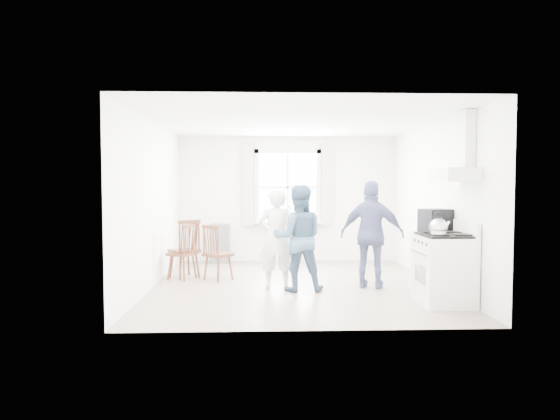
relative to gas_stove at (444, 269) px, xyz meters
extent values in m
cube|color=gray|center=(-1.91, 1.35, -0.49)|extent=(4.62, 5.12, 0.02)
cube|color=white|center=(-1.91, 3.87, 0.82)|extent=(4.62, 0.04, 2.64)
cube|color=white|center=(-1.91, -1.17, 0.82)|extent=(4.62, 0.04, 2.64)
cube|color=white|center=(-4.18, 1.35, 0.82)|extent=(0.04, 5.12, 2.64)
cube|color=white|center=(0.36, 1.35, 0.82)|extent=(0.04, 5.12, 2.64)
cube|color=white|center=(-1.91, 1.35, 2.13)|extent=(4.62, 5.12, 0.02)
cube|color=white|center=(-1.91, 3.83, 1.07)|extent=(1.20, 0.02, 1.40)
cube|color=silver|center=(-1.91, 3.80, 1.81)|extent=(1.38, 0.09, 0.09)
cube|color=silver|center=(-1.91, 3.80, 0.32)|extent=(1.38, 0.09, 0.09)
cube|color=silver|center=(-2.56, 3.80, 1.07)|extent=(0.09, 0.09, 1.58)
cube|color=silver|center=(-1.27, 3.80, 1.07)|extent=(0.09, 0.09, 1.58)
cube|color=silver|center=(-1.91, 3.73, 0.34)|extent=(1.38, 0.24, 0.06)
cube|color=beige|center=(-2.73, 3.79, 1.12)|extent=(0.24, 0.05, 1.70)
cube|color=beige|center=(-1.09, 3.79, 1.12)|extent=(0.24, 0.05, 1.70)
cube|color=silver|center=(0.11, 0.00, 1.26)|extent=(0.45, 0.76, 0.18)
cube|color=silver|center=(0.26, 0.00, 1.73)|extent=(0.14, 0.30, 0.76)
cube|color=slate|center=(-3.31, 3.68, -0.08)|extent=(0.40, 0.30, 0.80)
cube|color=white|center=(-0.01, 0.00, -0.02)|extent=(0.65, 0.76, 0.92)
cube|color=black|center=(-0.01, 0.00, 0.45)|extent=(0.61, 0.72, 0.03)
cube|color=white|center=(0.29, 0.00, 0.54)|extent=(0.06, 0.76, 0.20)
cylinder|color=silver|center=(-0.35, 0.00, 0.22)|extent=(0.02, 0.61, 0.02)
sphere|color=silver|center=(-0.15, -0.17, 0.58)|extent=(0.23, 0.23, 0.23)
cylinder|color=silver|center=(-0.15, -0.17, 0.51)|extent=(0.20, 0.20, 0.05)
torus|color=black|center=(-0.15, -0.17, 0.71)|extent=(0.14, 0.07, 0.14)
cube|color=silver|center=(0.07, 0.70, -0.03)|extent=(0.50, 0.55, 0.90)
cube|color=black|center=(0.10, 0.66, 0.51)|extent=(0.48, 0.45, 0.19)
cube|color=black|center=(0.10, 0.66, 0.68)|extent=(0.48, 0.45, 0.17)
cube|color=#AF7C54|center=(0.09, 0.55, 0.50)|extent=(0.29, 0.24, 0.16)
cube|color=#4A2618|center=(-3.79, 2.05, -0.02)|extent=(0.59, 0.59, 0.05)
cube|color=#4A2618|center=(-3.67, 1.90, 0.26)|extent=(0.36, 0.30, 0.56)
cylinder|color=#4A2618|center=(-3.79, 2.05, -0.26)|extent=(0.04, 0.04, 0.44)
cube|color=#4A2618|center=(-3.19, 1.81, -0.05)|extent=(0.55, 0.55, 0.05)
cube|color=#4A2618|center=(-3.30, 1.69, 0.20)|extent=(0.32, 0.30, 0.52)
cylinder|color=#4A2618|center=(-3.19, 1.81, -0.28)|extent=(0.03, 0.03, 0.41)
cube|color=#4A2618|center=(-3.81, 1.92, -0.05)|extent=(0.52, 0.53, 0.05)
cube|color=#4A2618|center=(-3.66, 1.85, 0.21)|extent=(0.22, 0.37, 0.52)
cylinder|color=#4A2618|center=(-3.81, 1.92, -0.28)|extent=(0.03, 0.03, 0.41)
imported|color=white|center=(-2.23, 1.12, 0.29)|extent=(0.59, 0.59, 1.55)
imported|color=#44607F|center=(-1.90, 0.94, 0.32)|extent=(0.78, 0.78, 1.60)
imported|color=navy|center=(-0.74, 1.08, 0.35)|extent=(1.25, 1.25, 1.67)
imported|color=#337438|center=(-1.92, 3.71, 0.53)|extent=(0.24, 0.24, 0.34)
camera|label=1|loc=(-2.46, -6.55, 1.14)|focal=32.00mm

